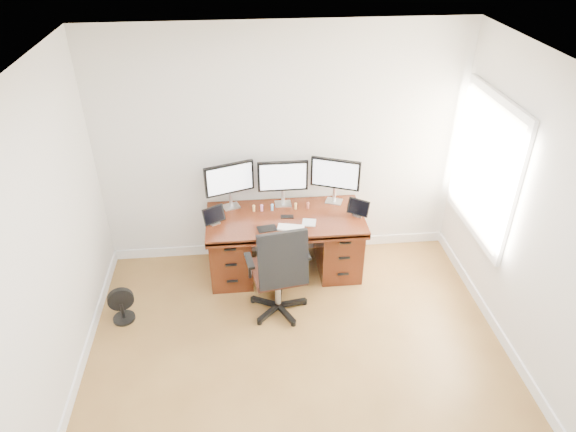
{
  "coord_description": "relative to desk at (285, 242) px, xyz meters",
  "views": [
    {
      "loc": [
        -0.43,
        -2.86,
        3.72
      ],
      "look_at": [
        0.0,
        1.5,
        0.95
      ],
      "focal_mm": 32.0,
      "sensor_mm": 36.0,
      "label": 1
    }
  ],
  "objects": [
    {
      "name": "floor_fan",
      "position": [
        -1.72,
        -0.65,
        -0.22
      ],
      "size": [
        0.27,
        0.22,
        0.38
      ],
      "rotation": [
        0.0,
        0.0,
        0.26
      ],
      "color": "black",
      "rests_on": "ground"
    },
    {
      "name": "figurine_yellow",
      "position": [
        -0.33,
        0.12,
        0.39
      ],
      "size": [
        0.03,
        0.03,
        0.08
      ],
      "color": "tan",
      "rests_on": "desk"
    },
    {
      "name": "figurine_brown",
      "position": [
        0.27,
        0.12,
        0.39
      ],
      "size": [
        0.03,
        0.03,
        0.08
      ],
      "color": "brown",
      "rests_on": "desk"
    },
    {
      "name": "back_wall",
      "position": [
        0.0,
        0.42,
        0.95
      ],
      "size": [
        4.0,
        0.1,
        2.7
      ],
      "primitive_type": "cube",
      "color": "silver",
      "rests_on": "ground"
    },
    {
      "name": "desk",
      "position": [
        0.0,
        0.0,
        0.0
      ],
      "size": [
        1.7,
        0.8,
        0.75
      ],
      "color": "#481D0E",
      "rests_on": "ground"
    },
    {
      "name": "phone",
      "position": [
        0.02,
        -0.04,
        0.35
      ],
      "size": [
        0.14,
        0.08,
        0.01
      ],
      "primitive_type": "cube",
      "rotation": [
        0.0,
        0.0,
        -0.06
      ],
      "color": "black",
      "rests_on": "desk"
    },
    {
      "name": "right_wall",
      "position": [
        2.0,
        -1.72,
        0.95
      ],
      "size": [
        0.1,
        4.5,
        2.7
      ],
      "color": "silver",
      "rests_on": "ground"
    },
    {
      "name": "figurine_pink",
      "position": [
        -0.24,
        0.12,
        0.39
      ],
      "size": [
        0.03,
        0.03,
        0.08
      ],
      "color": "pink",
      "rests_on": "desk"
    },
    {
      "name": "tablet_right",
      "position": [
        0.79,
        -0.08,
        0.43
      ],
      "size": [
        0.23,
        0.19,
        0.19
      ],
      "rotation": [
        0.0,
        0.0,
        -0.62
      ],
      "color": "silver",
      "rests_on": "desk"
    },
    {
      "name": "monitor_center",
      "position": [
        0.0,
        0.24,
        0.68
      ],
      "size": [
        0.55,
        0.14,
        0.53
      ],
      "rotation": [
        0.0,
        0.0,
        0.01
      ],
      "color": "silver",
      "rests_on": "desk"
    },
    {
      "name": "figurine_blue",
      "position": [
        -0.13,
        0.12,
        0.39
      ],
      "size": [
        0.03,
        0.03,
        0.08
      ],
      "color": "#71B7F4",
      "rests_on": "desk"
    },
    {
      "name": "office_chair",
      "position": [
        -0.13,
        -0.7,
        -0.04
      ],
      "size": [
        0.67,
        0.67,
        1.1
      ],
      "rotation": [
        0.0,
        0.0,
        0.16
      ],
      "color": "black",
      "rests_on": "ground"
    },
    {
      "name": "drawing_tablet",
      "position": [
        -0.21,
        -0.25,
        0.35
      ],
      "size": [
        0.21,
        0.16,
        0.01
      ],
      "primitive_type": "cube",
      "rotation": [
        0.0,
        0.0,
        0.18
      ],
      "color": "black",
      "rests_on": "desk"
    },
    {
      "name": "keyboard",
      "position": [
        0.04,
        -0.26,
        0.36
      ],
      "size": [
        0.3,
        0.18,
        0.01
      ],
      "primitive_type": "cube",
      "rotation": [
        0.0,
        0.0,
        -0.23
      ],
      "color": "silver",
      "rests_on": "desk"
    },
    {
      "name": "monitor_right",
      "position": [
        0.58,
        0.24,
        0.68
      ],
      "size": [
        0.52,
        0.24,
        0.53
      ],
      "rotation": [
        0.0,
        0.0,
        -0.39
      ],
      "color": "silver",
      "rests_on": "desk"
    },
    {
      "name": "ground",
      "position": [
        0.0,
        -1.83,
        -0.4
      ],
      "size": [
        4.5,
        4.5,
        0.0
      ],
      "primitive_type": "plane",
      "color": "olive",
      "rests_on": "ground"
    },
    {
      "name": "trackpad",
      "position": [
        0.24,
        -0.18,
        0.35
      ],
      "size": [
        0.17,
        0.17,
        0.01
      ],
      "primitive_type": "cube",
      "rotation": [
        0.0,
        0.0,
        -0.22
      ],
      "color": "#B9BBC0",
      "rests_on": "desk"
    },
    {
      "name": "monitor_left",
      "position": [
        -0.58,
        0.24,
        0.68
      ],
      "size": [
        0.53,
        0.21,
        0.53
      ],
      "rotation": [
        0.0,
        0.0,
        0.33
      ],
      "color": "silver",
      "rests_on": "desk"
    },
    {
      "name": "tablet_left",
      "position": [
        -0.76,
        -0.08,
        0.43
      ],
      "size": [
        0.24,
        0.18,
        0.19
      ],
      "rotation": [
        0.0,
        0.0,
        0.51
      ],
      "color": "silver",
      "rests_on": "desk"
    },
    {
      "name": "figurine_orange",
      "position": [
        0.13,
        0.12,
        0.39
      ],
      "size": [
        0.03,
        0.03,
        0.08
      ],
      "color": "#FDC05F",
      "rests_on": "desk"
    }
  ]
}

